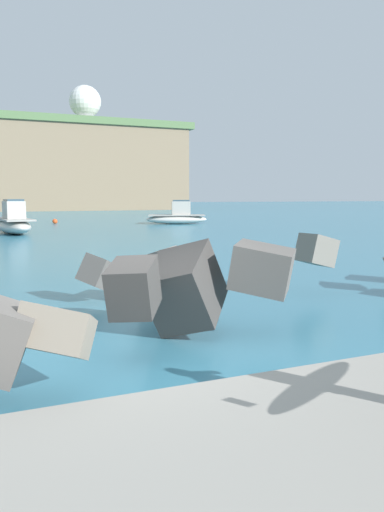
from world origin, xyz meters
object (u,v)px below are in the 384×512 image
object	(u,v)px
boat_near_centre	(13,223)
boat_mid_left	(177,217)
radar_dome	(85,106)
mooring_buoy_inner	(55,221)

from	to	relation	value
boat_near_centre	boat_mid_left	world-z (taller)	boat_near_centre
boat_near_centre	radar_dome	xyz separation A→B (m)	(18.87, 70.87, 20.24)
boat_near_centre	mooring_buoy_inner	size ratio (longest dim) A/B	13.94
radar_dome	boat_near_centre	bearing A→B (deg)	-104.91
boat_near_centre	boat_mid_left	bearing A→B (deg)	24.74
mooring_buoy_inner	radar_dome	bearing A→B (deg)	76.14
radar_dome	boat_mid_left	bearing A→B (deg)	-94.51
radar_dome	mooring_buoy_inner	bearing A→B (deg)	-103.86
boat_mid_left	radar_dome	world-z (taller)	radar_dome
boat_near_centre	boat_mid_left	xyz separation A→B (m)	(13.78, 6.35, -0.06)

